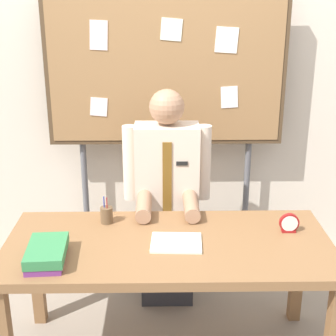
{
  "coord_description": "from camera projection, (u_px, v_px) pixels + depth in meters",
  "views": [
    {
      "loc": [
        -0.04,
        -2.33,
        1.98
      ],
      "look_at": [
        0.0,
        0.18,
        1.08
      ],
      "focal_mm": 52.96,
      "sensor_mm": 36.0,
      "label": 1
    }
  ],
  "objects": [
    {
      "name": "person",
      "position": [
        167.0,
        206.0,
        3.2
      ],
      "size": [
        0.55,
        0.56,
        1.43
      ],
      "color": "#2D2D33",
      "rests_on": "ground_plane"
    },
    {
      "name": "pen_holder",
      "position": [
        107.0,
        215.0,
        2.82
      ],
      "size": [
        0.07,
        0.07,
        0.16
      ],
      "color": "brown",
      "rests_on": "desk"
    },
    {
      "name": "desk_clock",
      "position": [
        289.0,
        224.0,
        2.71
      ],
      "size": [
        0.11,
        0.04,
        0.11
      ],
      "color": "maroon",
      "rests_on": "desk"
    },
    {
      "name": "open_notebook",
      "position": [
        176.0,
        243.0,
        2.59
      ],
      "size": [
        0.28,
        0.23,
        0.01
      ],
      "primitive_type": "cube",
      "rotation": [
        0.0,
        0.0,
        -0.05
      ],
      "color": "silver",
      "rests_on": "desk"
    },
    {
      "name": "desk",
      "position": [
        169.0,
        256.0,
        2.64
      ],
      "size": [
        1.73,
        0.78,
        0.73
      ],
      "color": "brown",
      "rests_on": "ground_plane"
    },
    {
      "name": "book_stack",
      "position": [
        47.0,
        254.0,
        2.41
      ],
      "size": [
        0.2,
        0.31,
        0.08
      ],
      "color": "#72337F",
      "rests_on": "desk"
    },
    {
      "name": "back_wall",
      "position": [
        166.0,
        84.0,
        3.56
      ],
      "size": [
        6.4,
        0.08,
        2.7
      ],
      "primitive_type": "cube",
      "color": "beige",
      "rests_on": "ground_plane"
    },
    {
      "name": "bulletin_board",
      "position": [
        166.0,
        72.0,
        3.33
      ],
      "size": [
        1.63,
        0.09,
        2.01
      ],
      "color": "#4C3823",
      "rests_on": "ground_plane"
    }
  ]
}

